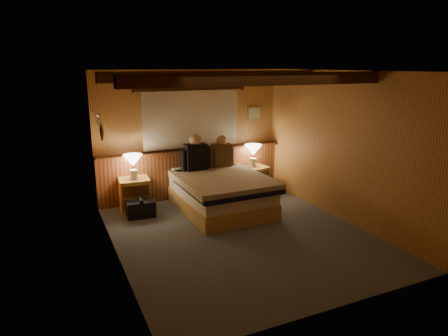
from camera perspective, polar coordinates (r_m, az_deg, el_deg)
floor at (r=6.10m, az=2.28°, el=-9.46°), size 4.20×4.20×0.00m
ceiling at (r=5.58m, az=2.53°, el=13.70°), size 4.20×4.20×0.00m
wall_back at (r=7.62m, az=-4.78°, el=4.80°), size 3.60×0.00×3.60m
wall_left at (r=5.18m, az=-15.65°, el=-0.31°), size 0.00×4.20×4.20m
wall_right at (r=6.71m, az=16.25°, el=2.95°), size 0.00×4.20×4.20m
wall_front at (r=4.03m, az=16.03°, el=-4.54°), size 3.60×0.00×3.60m
wainscot at (r=7.71m, az=-4.50°, el=-0.51°), size 3.60×0.23×0.94m
curtain_window at (r=7.50m, az=-4.64°, el=7.14°), size 2.18×0.09×1.11m
ceiling_beams at (r=5.71m, az=1.82°, el=12.82°), size 3.60×1.65×0.16m
coat_rail at (r=6.65m, az=-17.45°, el=6.85°), size 0.05×0.55×0.24m
framed_print at (r=8.10m, az=4.33°, el=7.89°), size 0.30×0.04×0.25m
bed at (r=6.95m, az=-0.39°, el=-3.51°), size 1.47×1.86×0.63m
nightstand_left at (r=7.19m, az=-12.65°, el=-3.65°), size 0.55×0.51×0.56m
nightstand_right at (r=8.02m, az=4.41°, el=-1.60°), size 0.55×0.51×0.52m
lamp_left at (r=7.02m, az=-12.88°, el=0.84°), size 0.33×0.33×0.43m
lamp_right at (r=7.88m, az=4.19°, el=2.39°), size 0.34×0.34×0.44m
person_left at (r=7.22m, az=-4.08°, el=1.86°), size 0.56×0.24×0.69m
person_right at (r=7.48m, az=-0.32°, el=2.08°), size 0.50×0.21×0.61m
duffel_bag at (r=6.86m, az=-11.78°, el=-5.68°), size 0.48×0.31×0.33m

